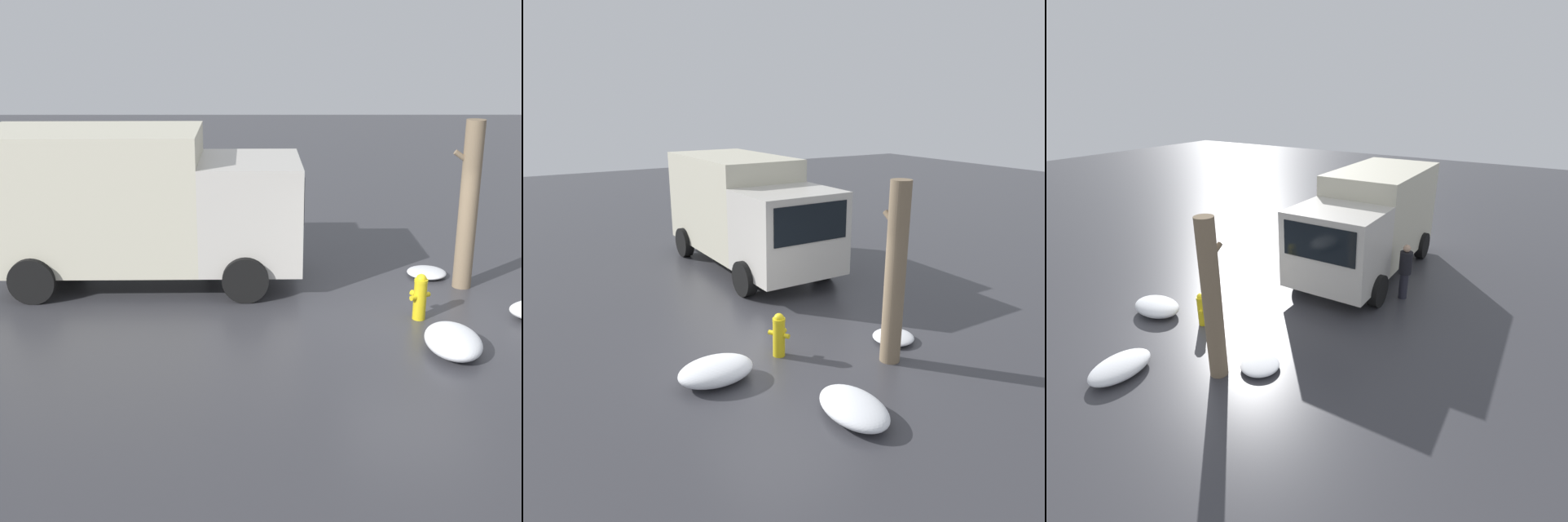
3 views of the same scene
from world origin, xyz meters
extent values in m
plane|color=#38383D|center=(0.00, 0.00, 0.00)|extent=(60.00, 60.00, 0.00)
cylinder|color=yellow|center=(0.00, 0.00, 0.36)|extent=(0.23, 0.23, 0.71)
cylinder|color=yellow|center=(0.00, 0.00, 0.74)|extent=(0.25, 0.25, 0.06)
sphere|color=yellow|center=(0.00, 0.00, 0.77)|extent=(0.20, 0.20, 0.20)
cylinder|color=yellow|center=(0.09, -0.14, 0.44)|extent=(0.15, 0.14, 0.11)
cylinder|color=yellow|center=(0.14, 0.09, 0.44)|extent=(0.13, 0.13, 0.09)
cylinder|color=yellow|center=(-0.14, -0.09, 0.44)|extent=(0.13, 0.13, 0.09)
cylinder|color=#7F6B51|center=(-1.23, -1.69, 1.70)|extent=(0.37, 0.37, 3.39)
cylinder|color=#7F6B51|center=(-1.06, -1.69, 2.65)|extent=(0.43, 0.10, 0.34)
cube|color=beige|center=(3.10, -2.10, 1.51)|extent=(2.04, 2.47, 2.11)
cube|color=black|center=(2.09, -2.11, 1.93)|extent=(0.06, 2.05, 0.93)
cube|color=beige|center=(6.23, -2.06, 1.80)|extent=(4.28, 2.50, 2.71)
cylinder|color=black|center=(3.22, -3.32, 0.45)|extent=(0.90, 0.29, 0.90)
cylinder|color=black|center=(3.18, -0.88, 0.45)|extent=(0.90, 0.29, 0.90)
cylinder|color=black|center=(7.31, -3.26, 0.45)|extent=(0.90, 0.29, 0.90)
cylinder|color=black|center=(7.27, -0.82, 0.45)|extent=(0.90, 0.29, 0.90)
cylinder|color=#23232D|center=(4.03, -3.76, 0.38)|extent=(0.24, 0.24, 0.76)
cylinder|color=black|center=(4.03, -3.76, 1.08)|extent=(0.35, 0.35, 0.63)
sphere|color=tan|center=(4.03, -3.76, 1.50)|extent=(0.21, 0.21, 0.21)
ellipsoid|color=white|center=(-0.26, 1.41, 0.20)|extent=(0.90, 1.35, 0.41)
ellipsoid|color=white|center=(-0.65, -2.31, 0.08)|extent=(0.82, 0.84, 0.17)
camera|label=1|loc=(2.91, 12.26, 5.20)|focal=50.00mm
camera|label=2|loc=(-7.58, 4.42, 4.62)|focal=35.00mm
camera|label=3|loc=(-6.12, -6.92, 5.44)|focal=28.00mm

